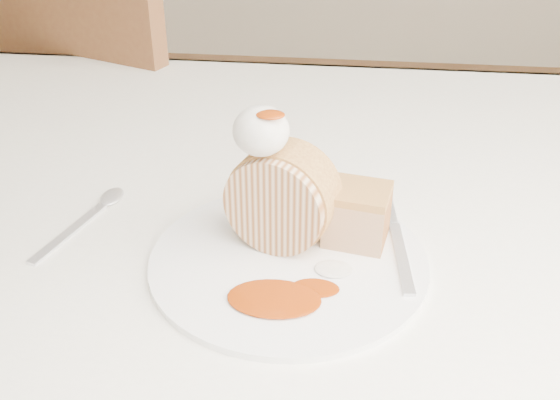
# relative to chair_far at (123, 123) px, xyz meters

# --- Properties ---
(table) EXTENTS (1.40, 0.90, 0.75)m
(table) POSITION_rel_chair_far_xyz_m (0.45, -0.58, 0.11)
(table) COLOR white
(table) RESTS_ON ground
(chair_far) EXTENTS (0.59, 0.59, 0.96)m
(chair_far) POSITION_rel_chair_far_xyz_m (0.00, 0.00, 0.00)
(chair_far) COLOR brown
(chair_far) RESTS_ON ground
(plate) EXTENTS (0.34, 0.34, 0.01)m
(plate) POSITION_rel_chair_far_xyz_m (0.47, -0.77, 0.21)
(plate) COLOR white
(plate) RESTS_ON table
(roulade_slice) EXTENTS (0.12, 0.09, 0.11)m
(roulade_slice) POSITION_rel_chair_far_xyz_m (0.46, -0.74, 0.26)
(roulade_slice) COLOR #CCB18E
(roulade_slice) RESTS_ON plate
(cake_chunk) EXTENTS (0.07, 0.07, 0.05)m
(cake_chunk) POSITION_rel_chair_far_xyz_m (0.54, -0.73, 0.24)
(cake_chunk) COLOR tan
(cake_chunk) RESTS_ON plate
(whipped_cream) EXTENTS (0.06, 0.06, 0.05)m
(whipped_cream) POSITION_rel_chair_far_xyz_m (0.44, -0.75, 0.34)
(whipped_cream) COLOR white
(whipped_cream) RESTS_ON roulade_slice
(caramel_drizzle) EXTENTS (0.03, 0.02, 0.01)m
(caramel_drizzle) POSITION_rel_chair_far_xyz_m (0.45, -0.76, 0.37)
(caramel_drizzle) COLOR #8C2D05
(caramel_drizzle) RESTS_ON whipped_cream
(caramel_pool) EXTENTS (0.10, 0.07, 0.00)m
(caramel_pool) POSITION_rel_chair_far_xyz_m (0.47, -0.84, 0.21)
(caramel_pool) COLOR #8C2D05
(caramel_pool) RESTS_ON plate
(fork) EXTENTS (0.04, 0.17, 0.00)m
(fork) POSITION_rel_chair_far_xyz_m (0.59, -0.76, 0.21)
(fork) COLOR silver
(fork) RESTS_ON plate
(spoon) EXTENTS (0.06, 0.16, 0.00)m
(spoon) POSITION_rel_chair_far_xyz_m (0.22, -0.75, 0.20)
(spoon) COLOR silver
(spoon) RESTS_ON table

